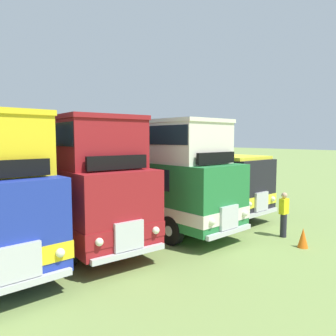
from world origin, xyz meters
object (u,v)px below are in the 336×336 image
object	(u,v)px
bus_third_in_row	(59,171)
cone_near_end	(303,238)
bus_fifth_in_row	(182,176)
marshal_person	(284,214)
bus_fourth_in_row	(129,166)

from	to	relation	value
bus_third_in_row	cone_near_end	world-z (taller)	bus_third_in_row
bus_fifth_in_row	marshal_person	bearing A→B (deg)	-92.93
bus_fifth_in_row	marshal_person	distance (m)	6.38
bus_fifth_in_row	marshal_person	size ratio (longest dim) A/B	5.71
bus_third_in_row	cone_near_end	distance (m)	9.62
bus_fifth_in_row	bus_third_in_row	bearing A→B (deg)	-179.70
cone_near_end	bus_fourth_in_row	bearing A→B (deg)	108.16
bus_fourth_in_row	bus_fifth_in_row	bearing A→B (deg)	0.53
bus_fourth_in_row	bus_fifth_in_row	distance (m)	3.42
bus_fifth_in_row	cone_near_end	bearing A→B (deg)	-96.96
cone_near_end	marshal_person	bearing A→B (deg)	62.58
bus_fourth_in_row	marshal_person	world-z (taller)	bus_fourth_in_row
bus_fifth_in_row	bus_fourth_in_row	bearing A→B (deg)	-179.47
bus_fifth_in_row	marshal_person	world-z (taller)	bus_fifth_in_row
bus_third_in_row	cone_near_end	xyz separation A→B (m)	(5.75, -7.40, -2.13)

